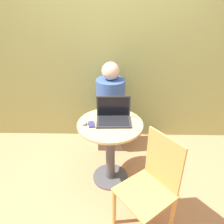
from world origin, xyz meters
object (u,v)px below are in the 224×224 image
Objects in this scene: chair_empty at (151,186)px; person_seated at (111,113)px; cell_phone at (91,124)px; laptop at (114,116)px.

person_seated is at bearing 106.69° from chair_empty.
person_seated reaches higher than cell_phone.
person_seated reaches higher than chair_empty.
person_seated is (0.18, 0.70, -0.25)m from cell_phone.
laptop is 3.05× the size of cell_phone.
cell_phone is 0.10× the size of person_seated.
chair_empty is at bearing -61.81° from laptop.
person_seated is (-0.04, 0.62, -0.30)m from laptop.
cell_phone is at bearing -104.00° from person_seated.
chair_empty is 1.27m from person_seated.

